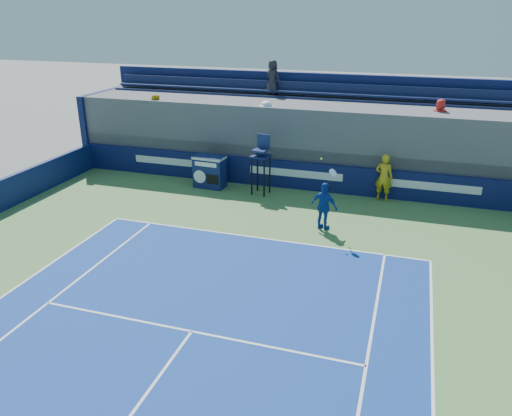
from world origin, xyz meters
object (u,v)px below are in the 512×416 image
(umpire_chair, at_px, (261,158))
(ball_person, at_px, (384,177))
(match_clock, at_px, (210,171))
(tennis_player, at_px, (324,206))

(umpire_chair, bearing_deg, ball_person, 8.45)
(ball_person, bearing_deg, match_clock, 14.47)
(ball_person, xyz_separation_m, match_clock, (-7.21, -0.62, -0.23))
(ball_person, relative_size, match_clock, 1.37)
(umpire_chair, height_order, tennis_player, tennis_player)
(umpire_chair, bearing_deg, match_clock, 177.39)
(ball_person, height_order, tennis_player, tennis_player)
(ball_person, distance_m, tennis_player, 3.93)
(ball_person, xyz_separation_m, tennis_player, (-1.74, -3.52, -0.10))
(match_clock, bearing_deg, ball_person, 4.89)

